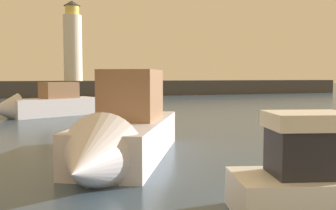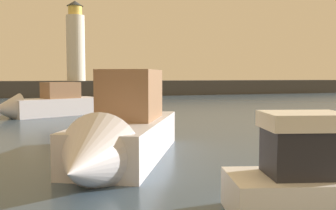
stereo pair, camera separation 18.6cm
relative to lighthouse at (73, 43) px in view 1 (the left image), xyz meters
The scene contains 5 objects.
ground_plane 28.35m from the lighthouse, 89.13° to the right, with size 220.00×220.00×0.00m, color #384C60.
breakwater 6.57m from the lighthouse, ahead, with size 88.35×4.45×2.25m, color #423F3D.
lighthouse is the anchor object (origin of this frame).
motorboat_2 28.54m from the lighthouse, 98.66° to the right, with size 7.93×5.09×2.80m.
motorboat_3 44.29m from the lighthouse, 92.10° to the right, with size 6.10×9.02×3.62m.
Camera 1 is at (-4.42, -1.45, 2.93)m, focal length 40.02 mm.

